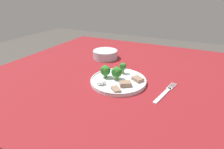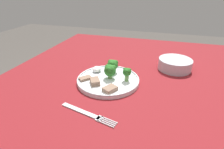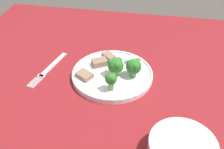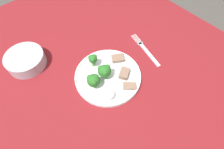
{
  "view_description": "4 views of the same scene",
  "coord_description": "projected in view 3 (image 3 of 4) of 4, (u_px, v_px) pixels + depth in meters",
  "views": [
    {
      "loc": [
        0.33,
        -0.77,
        1.13
      ],
      "look_at": [
        0.03,
        -0.13,
        0.79
      ],
      "focal_mm": 28.0,
      "sensor_mm": 36.0,
      "label": 1
    },
    {
      "loc": [
        0.65,
        0.08,
        1.11
      ],
      "look_at": [
        0.06,
        -0.1,
        0.79
      ],
      "focal_mm": 28.0,
      "sensor_mm": 36.0,
      "label": 2
    },
    {
      "loc": [
        -0.06,
        0.52,
        1.27
      ],
      "look_at": [
        0.05,
        -0.09,
        0.78
      ],
      "focal_mm": 42.0,
      "sensor_mm": 36.0,
      "label": 3
    },
    {
      "loc": [
        -0.17,
        -0.4,
        1.33
      ],
      "look_at": [
        0.05,
        -0.14,
        0.81
      ],
      "focal_mm": 28.0,
      "sensor_mm": 36.0,
      "label": 4
    }
  ],
  "objects": [
    {
      "name": "broccoli_floret_back_left",
      "position": [
        116.0,
        65.0,
        0.79
      ],
      "size": [
        0.05,
        0.05,
        0.06
      ],
      "color": "#709E56",
      "rests_on": "dinner_plate"
    },
    {
      "name": "table",
      "position": [
        123.0,
        125.0,
        0.78
      ],
      "size": [
        1.25,
        1.18,
        0.75
      ],
      "color": "maroon",
      "rests_on": "ground_plane"
    },
    {
      "name": "broccoli_floret_center_left",
      "position": [
        111.0,
        80.0,
        0.74
      ],
      "size": [
        0.03,
        0.03,
        0.06
      ],
      "color": "#709E56",
      "rests_on": "dinner_plate"
    },
    {
      "name": "dinner_plate",
      "position": [
        112.0,
        74.0,
        0.82
      ],
      "size": [
        0.25,
        0.25,
        0.02
      ],
      "color": "white",
      "rests_on": "table"
    },
    {
      "name": "meat_slice_middle_slice",
      "position": [
        84.0,
        75.0,
        0.8
      ],
      "size": [
        0.06,
        0.06,
        0.02
      ],
      "color": "#846651",
      "rests_on": "dinner_plate"
    },
    {
      "name": "broccoli_floret_near_rim_left",
      "position": [
        134.0,
        66.0,
        0.79
      ],
      "size": [
        0.05,
        0.05,
        0.06
      ],
      "color": "#709E56",
      "rests_on": "dinner_plate"
    },
    {
      "name": "sauce_dollop",
      "position": [
        131.0,
        60.0,
        0.86
      ],
      "size": [
        0.04,
        0.04,
        0.02
      ],
      "color": "white",
      "rests_on": "dinner_plate"
    },
    {
      "name": "meat_slice_rear_slice",
      "position": [
        109.0,
        56.0,
        0.89
      ],
      "size": [
        0.05,
        0.05,
        0.01
      ],
      "color": "#846651",
      "rests_on": "dinner_plate"
    },
    {
      "name": "fork",
      "position": [
        49.0,
        69.0,
        0.86
      ],
      "size": [
        0.06,
        0.2,
        0.0
      ],
      "color": "silver",
      "rests_on": "table"
    },
    {
      "name": "meat_slice_front_slice",
      "position": [
        100.0,
        62.0,
        0.85
      ],
      "size": [
        0.06,
        0.05,
        0.02
      ],
      "color": "#846651",
      "rests_on": "dinner_plate"
    }
  ]
}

